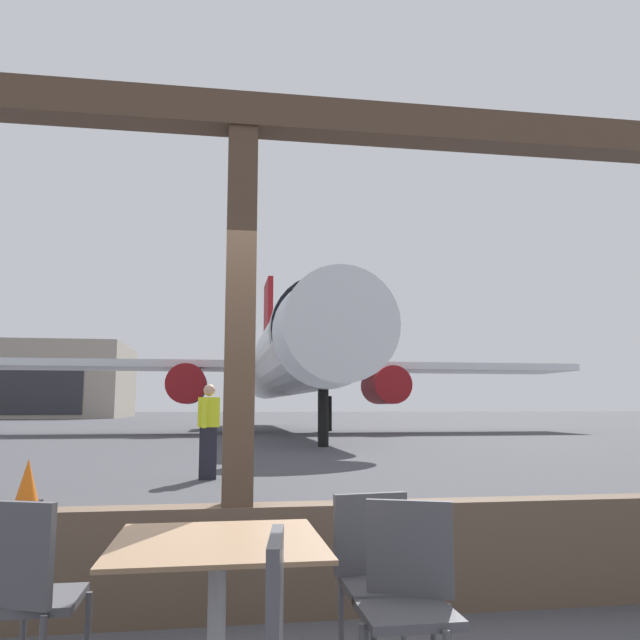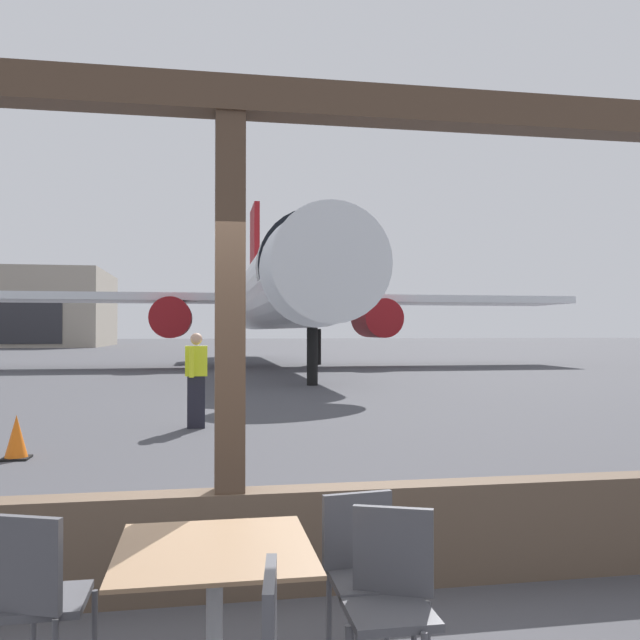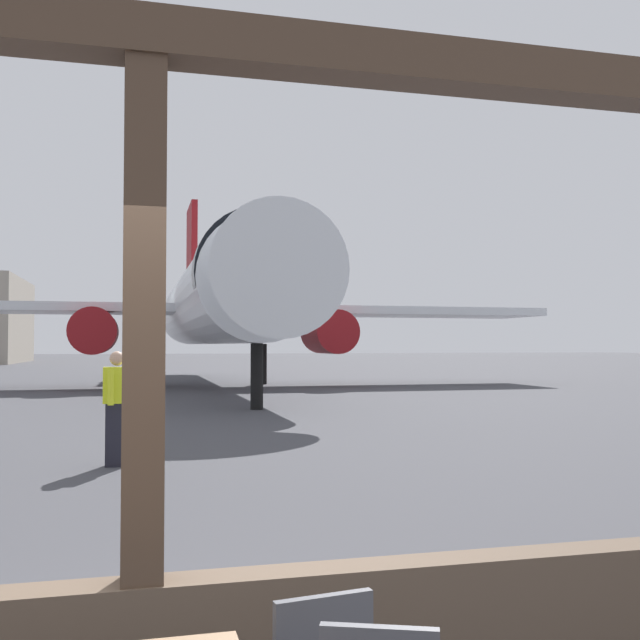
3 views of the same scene
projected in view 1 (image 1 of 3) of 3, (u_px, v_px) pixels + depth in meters
name	position (u px, v px, depth m)	size (l,w,h in m)	color
ground_plane	(220.00, 426.00, 43.17)	(220.00, 220.00, 0.00)	#424247
window_frame	(238.00, 427.00, 4.18)	(8.96, 0.24, 3.48)	brown
dining_table	(217.00, 602.00, 2.80)	(0.92, 0.92, 0.74)	#8C6B4C
cafe_chair_window_left	(23.00, 586.00, 2.79)	(0.49, 0.49, 0.93)	#4C4C51
cafe_chair_aisle_left	(379.00, 568.00, 3.19)	(0.43, 0.43, 0.88)	#4C4C51
cafe_chair_aisle_right	(408.00, 588.00, 2.83)	(0.50, 0.50, 0.90)	#4C4C51
airplane	(287.00, 361.00, 33.04)	(30.93, 31.00, 10.51)	silver
ground_crew_worker	(209.00, 430.00, 11.81)	(0.40, 0.54, 1.74)	black
traffic_cone	(27.00, 482.00, 8.82)	(0.36, 0.36, 0.61)	orange
distant_hangar	(32.00, 381.00, 76.90)	(22.30, 17.89, 8.69)	#9E9384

